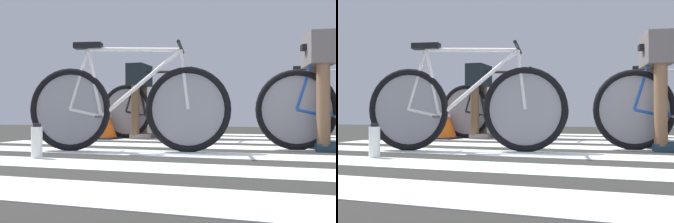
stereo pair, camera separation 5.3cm
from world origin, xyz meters
The scene contains 9 objects.
ground centered at (0.00, 0.00, 0.01)m, with size 18.00×14.00×0.02m.
crosswalk_markings centered at (0.01, -0.09, 0.02)m, with size 5.49×6.51×0.00m.
bicycle_1_of_4 centered at (-0.87, -0.01, 0.41)m, with size 1.71×0.56×0.93m.
cyclist_2_of_4 centered at (0.69, 0.59, 0.68)m, with size 0.37×0.44×1.02m.
bicycle_3_of_4 centered at (-1.11, 1.64, 0.41)m, with size 1.74×0.52×0.93m.
cyclist_3_of_4 centered at (-1.42, 1.64, 0.65)m, with size 0.31×0.41×0.97m.
bicycle_4_of_4 centered at (0.97, 2.13, 0.41)m, with size 1.74×0.52×0.93m.
water_bottle centered at (-1.29, -0.67, 0.14)m, with size 0.08×0.08×0.25m.
traffic_cone centered at (-1.89, 1.48, 0.28)m, with size 0.48×0.48×0.55m.
Camera 1 is at (0.41, -2.93, 0.33)m, focal length 39.97 mm.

